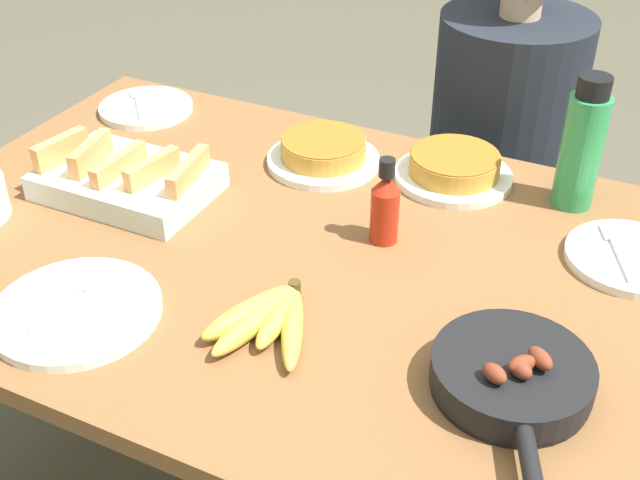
{
  "coord_description": "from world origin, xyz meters",
  "views": [
    {
      "loc": [
        0.49,
        -1.02,
        1.56
      ],
      "look_at": [
        0.0,
        0.0,
        0.78
      ],
      "focal_mm": 45.0,
      "sensor_mm": 36.0,
      "label": 1
    }
  ],
  "objects_px": {
    "banana_bunch": "(267,318)",
    "empty_plate_far_left": "(630,258)",
    "empty_plate_near_front": "(76,311)",
    "water_bottle": "(582,146)",
    "hot_sauce_bottle": "(385,206)",
    "melon_tray": "(126,179)",
    "person_figure": "(494,193)",
    "frittata_plate_side": "(323,153)",
    "frittata_plate_center": "(454,169)",
    "skillet": "(512,377)",
    "empty_plate_far_right": "(146,108)"
  },
  "relations": [
    {
      "from": "banana_bunch",
      "to": "empty_plate_far_left",
      "type": "xyz_separation_m",
      "value": [
        0.47,
        0.42,
        -0.01
      ]
    },
    {
      "from": "empty_plate_near_front",
      "to": "water_bottle",
      "type": "relative_size",
      "value": 1.03
    },
    {
      "from": "hot_sauce_bottle",
      "to": "water_bottle",
      "type": "bearing_deg",
      "value": 44.5
    },
    {
      "from": "melon_tray",
      "to": "empty_plate_near_front",
      "type": "relative_size",
      "value": 1.22
    },
    {
      "from": "water_bottle",
      "to": "hot_sauce_bottle",
      "type": "height_order",
      "value": "water_bottle"
    },
    {
      "from": "empty_plate_far_left",
      "to": "person_figure",
      "type": "bearing_deg",
      "value": 123.12
    },
    {
      "from": "frittata_plate_side",
      "to": "person_figure",
      "type": "xyz_separation_m",
      "value": [
        0.26,
        0.47,
        -0.28
      ]
    },
    {
      "from": "melon_tray",
      "to": "person_figure",
      "type": "xyz_separation_m",
      "value": [
        0.55,
        0.74,
        -0.29
      ]
    },
    {
      "from": "empty_plate_near_front",
      "to": "frittata_plate_center",
      "type": "bearing_deg",
      "value": 58.86
    },
    {
      "from": "frittata_plate_center",
      "to": "person_figure",
      "type": "xyz_separation_m",
      "value": [
        0.0,
        0.41,
        -0.28
      ]
    },
    {
      "from": "empty_plate_near_front",
      "to": "water_bottle",
      "type": "height_order",
      "value": "water_bottle"
    },
    {
      "from": "skillet",
      "to": "hot_sauce_bottle",
      "type": "bearing_deg",
      "value": -154.17
    },
    {
      "from": "frittata_plate_center",
      "to": "empty_plate_near_front",
      "type": "xyz_separation_m",
      "value": [
        -0.4,
        -0.66,
        -0.02
      ]
    },
    {
      "from": "skillet",
      "to": "water_bottle",
      "type": "xyz_separation_m",
      "value": [
        -0.03,
        0.54,
        0.09
      ]
    },
    {
      "from": "hot_sauce_bottle",
      "to": "melon_tray",
      "type": "bearing_deg",
      "value": -172.34
    },
    {
      "from": "skillet",
      "to": "melon_tray",
      "type": "bearing_deg",
      "value": -126.21
    },
    {
      "from": "skillet",
      "to": "water_bottle",
      "type": "bearing_deg",
      "value": 160.73
    },
    {
      "from": "frittata_plate_center",
      "to": "empty_plate_near_front",
      "type": "relative_size",
      "value": 0.88
    },
    {
      "from": "skillet",
      "to": "empty_plate_near_front",
      "type": "bearing_deg",
      "value": -100.67
    },
    {
      "from": "empty_plate_far_right",
      "to": "skillet",
      "type": "bearing_deg",
      "value": -27.71
    },
    {
      "from": "water_bottle",
      "to": "person_figure",
      "type": "xyz_separation_m",
      "value": [
        -0.23,
        0.4,
        -0.38
      ]
    },
    {
      "from": "empty_plate_near_front",
      "to": "water_bottle",
      "type": "distance_m",
      "value": 0.93
    },
    {
      "from": "empty_plate_near_front",
      "to": "frittata_plate_side",
      "type": "bearing_deg",
      "value": 77.23
    },
    {
      "from": "banana_bunch",
      "to": "empty_plate_far_left",
      "type": "bearing_deg",
      "value": 41.49
    },
    {
      "from": "skillet",
      "to": "frittata_plate_center",
      "type": "relative_size",
      "value": 1.54
    },
    {
      "from": "melon_tray",
      "to": "empty_plate_near_front",
      "type": "xyz_separation_m",
      "value": [
        0.15,
        -0.33,
        -0.02
      ]
    },
    {
      "from": "melon_tray",
      "to": "water_bottle",
      "type": "bearing_deg",
      "value": 23.42
    },
    {
      "from": "banana_bunch",
      "to": "hot_sauce_bottle",
      "type": "height_order",
      "value": "hot_sauce_bottle"
    },
    {
      "from": "melon_tray",
      "to": "person_figure",
      "type": "distance_m",
      "value": 0.96
    },
    {
      "from": "frittata_plate_side",
      "to": "empty_plate_far_left",
      "type": "bearing_deg",
      "value": -7.46
    },
    {
      "from": "person_figure",
      "to": "hot_sauce_bottle",
      "type": "bearing_deg",
      "value": -93.99
    },
    {
      "from": "frittata_plate_center",
      "to": "empty_plate_far_right",
      "type": "xyz_separation_m",
      "value": [
        -0.74,
        -0.01,
        -0.02
      ]
    },
    {
      "from": "melon_tray",
      "to": "frittata_plate_center",
      "type": "bearing_deg",
      "value": 30.46
    },
    {
      "from": "frittata_plate_center",
      "to": "water_bottle",
      "type": "distance_m",
      "value": 0.25
    },
    {
      "from": "empty_plate_far_left",
      "to": "empty_plate_far_right",
      "type": "height_order",
      "value": "same"
    },
    {
      "from": "frittata_plate_side",
      "to": "empty_plate_far_right",
      "type": "relative_size",
      "value": 1.08
    },
    {
      "from": "melon_tray",
      "to": "skillet",
      "type": "xyz_separation_m",
      "value": [
        0.81,
        -0.2,
        -0.0
      ]
    },
    {
      "from": "melon_tray",
      "to": "frittata_plate_side",
      "type": "xyz_separation_m",
      "value": [
        0.29,
        0.27,
        -0.01
      ]
    },
    {
      "from": "hot_sauce_bottle",
      "to": "frittata_plate_side",
      "type": "bearing_deg",
      "value": 136.83
    },
    {
      "from": "frittata_plate_center",
      "to": "empty_plate_near_front",
      "type": "bearing_deg",
      "value": -121.14
    },
    {
      "from": "frittata_plate_center",
      "to": "hot_sauce_bottle",
      "type": "bearing_deg",
      "value": -100.12
    },
    {
      "from": "skillet",
      "to": "hot_sauce_bottle",
      "type": "relative_size",
      "value": 2.22
    },
    {
      "from": "hot_sauce_bottle",
      "to": "person_figure",
      "type": "xyz_separation_m",
      "value": [
        0.05,
        0.67,
        -0.33
      ]
    },
    {
      "from": "banana_bunch",
      "to": "water_bottle",
      "type": "bearing_deg",
      "value": 58.79
    },
    {
      "from": "empty_plate_near_front",
      "to": "water_bottle",
      "type": "bearing_deg",
      "value": 47.01
    },
    {
      "from": "frittata_plate_side",
      "to": "banana_bunch",
      "type": "bearing_deg",
      "value": -73.77
    },
    {
      "from": "melon_tray",
      "to": "water_bottle",
      "type": "relative_size",
      "value": 1.26
    },
    {
      "from": "banana_bunch",
      "to": "melon_tray",
      "type": "xyz_separation_m",
      "value": [
        -0.44,
        0.23,
        0.01
      ]
    },
    {
      "from": "frittata_plate_side",
      "to": "hot_sauce_bottle",
      "type": "distance_m",
      "value": 0.3
    },
    {
      "from": "frittata_plate_center",
      "to": "frittata_plate_side",
      "type": "bearing_deg",
      "value": -168.28
    }
  ]
}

